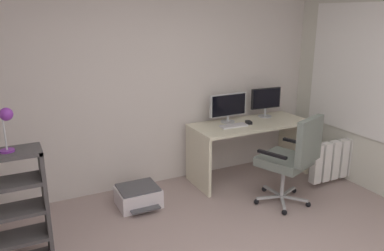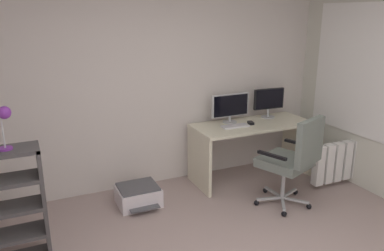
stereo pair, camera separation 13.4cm
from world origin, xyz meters
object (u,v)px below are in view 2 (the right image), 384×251
Objects in this scene: monitor_main at (230,106)px; office_chair at (293,157)px; radiator at (346,160)px; computer_mouse at (251,123)px; keyboard at (235,126)px; desk_lamp at (4,119)px; printer at (138,195)px; monitor_secondary at (269,100)px; desk at (252,138)px.

office_chair is at bearing -78.27° from monitor_main.
monitor_main reaches higher than radiator.
monitor_main is 0.33m from computer_mouse.
computer_mouse is at bearing 7.21° from keyboard.
desk_lamp reaches higher than printer.
monitor_secondary is 4.35× the size of computer_mouse.
desk_lamp reaches higher than keyboard.
desk_lamp is (-3.11, -0.84, 0.31)m from monitor_secondary.
printer is at bearing -175.62° from keyboard.
printer is (-1.51, -0.08, -0.64)m from computer_mouse.
monitor_main reaches higher than printer.
keyboard reaches higher than desk.
radiator is (1.23, -0.80, -0.64)m from monitor_main.
desk is at bearing 11.51° from keyboard.
computer_mouse is at bearing 13.55° from desk_lamp.
keyboard is 0.86m from office_chair.
desk is at bearing 87.93° from office_chair.
radiator is (1.27, -0.59, -0.44)m from keyboard.
monitor_main is 5.22× the size of computer_mouse.
desk is 1.47× the size of office_chair.
desk is 0.21m from computer_mouse.
printer is at bearing 25.36° from desk_lamp.
monitor_secondary is 0.48m from computer_mouse.
keyboard is at bearing -161.90° from monitor_secondary.
monitor_secondary is 0.91× the size of printer.
desk is 0.49m from monitor_main.
monitor_secondary is 0.42× the size of office_chair.
office_chair is 1.76m from printer.
keyboard is at bearing -170.15° from desk.
desk_lamp is 1.78m from printer.
computer_mouse is at bearing -154.98° from monitor_secondary.
desk is 2.94m from desk_lamp.
desk reaches higher than printer.
desk_lamp is at bearing -166.15° from desk.
monitor_main is at bearing 80.44° from keyboard.
computer_mouse is 0.21× the size of printer.
office_chair is 2.97× the size of desk_lamp.
desk is at bearing -32.99° from monitor_main.
printer is (-1.27, -0.06, -0.64)m from keyboard.
office_chair reaches higher than computer_mouse.
monitor_main is (-0.24, 0.16, 0.40)m from desk.
office_chair is at bearing -76.01° from computer_mouse.
computer_mouse is at bearing -149.59° from desk.
desk is at bearing -155.70° from monitor_secondary.
monitor_main is at bearing 11.40° from printer.
desk is at bearing 13.85° from desk_lamp.
desk_lamp is 0.73× the size of printer.
office_chair is (0.01, -0.83, -0.17)m from computer_mouse.
monitor_main is at bearing -179.99° from monitor_secondary.
desk_lamp is at bearing -161.64° from monitor_main.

